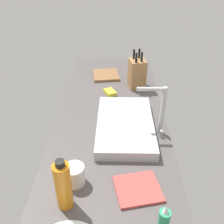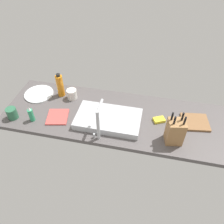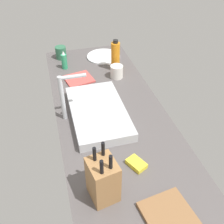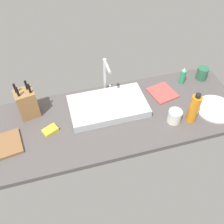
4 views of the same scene
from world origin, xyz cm
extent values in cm
cube|color=#514C4C|center=(0.00, 0.00, 1.75)|extent=(191.17, 62.65, 3.50)
cube|color=#B7BABF|center=(6.62, 7.85, 6.21)|extent=(51.11, 29.82, 5.42)
cylinder|color=#B7BABF|center=(9.61, 26.32, 17.10)|extent=(2.40, 2.40, 27.20)
cylinder|color=#B7BABF|center=(9.61, 19.51, 29.70)|extent=(2.00, 13.63, 2.00)
cylinder|color=#B7BABF|center=(13.11, 26.32, 5.50)|extent=(1.60, 1.60, 4.00)
cube|color=#9E7042|center=(-44.07, 17.12, 13.37)|extent=(13.57, 12.50, 19.73)
cylinder|color=black|center=(-46.68, 14.57, 26.44)|extent=(1.63, 1.63, 6.42)
cylinder|color=black|center=(-48.03, 18.23, 26.44)|extent=(1.63, 1.63, 6.42)
cylinder|color=black|center=(-39.76, 15.70, 26.44)|extent=(1.63, 1.63, 6.42)
cylinder|color=black|center=(-41.45, 19.38, 26.44)|extent=(1.63, 1.63, 6.42)
cube|color=brown|center=(-61.17, -5.16, 4.40)|extent=(23.23, 21.50, 1.80)
cylinder|color=#2D9966|center=(66.49, 19.28, 8.99)|extent=(4.05, 4.05, 10.99)
cone|color=silver|center=(66.49, 19.28, 15.89)|extent=(2.23, 2.23, 2.80)
cylinder|color=orange|center=(55.58, -16.06, 13.65)|extent=(6.24, 6.24, 20.30)
cylinder|color=black|center=(55.58, -16.06, 24.90)|extent=(3.43, 3.43, 2.20)
cube|color=#CC4C47|center=(48.12, 12.11, 4.10)|extent=(19.92, 21.02, 1.20)
cylinder|color=silver|center=(44.64, -13.95, 7.89)|extent=(8.68, 8.68, 8.78)
cube|color=yellow|center=(-33.03, -1.27, 4.70)|extent=(10.72, 9.35, 2.40)
camera|label=1|loc=(119.23, 2.90, 87.09)|focal=41.23mm
camera|label=2|loc=(-22.73, 129.17, 131.90)|focal=35.79mm
camera|label=3|loc=(-105.61, 30.02, 98.81)|focal=41.71mm
camera|label=4|loc=(-22.87, -106.90, 128.06)|focal=40.73mm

